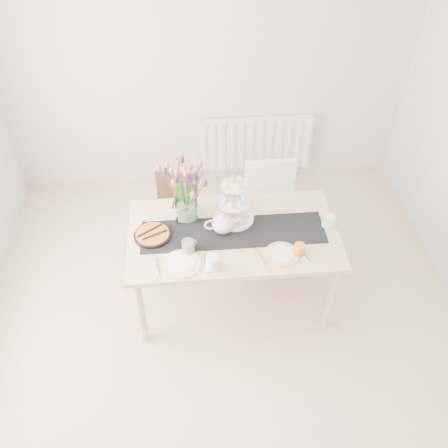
{
  "coord_description": "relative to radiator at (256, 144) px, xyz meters",
  "views": [
    {
      "loc": [
        -0.21,
        -2.04,
        3.25
      ],
      "look_at": [
        0.01,
        0.49,
        0.89
      ],
      "focal_mm": 38.0,
      "sensor_mm": 36.0,
      "label": 1
    }
  ],
  "objects": [
    {
      "name": "tart_tin",
      "position": [
        -1.02,
        -1.64,
        0.32
      ],
      "size": [
        0.28,
        0.28,
        0.03
      ],
      "rotation": [
        0.0,
        0.0,
        0.17
      ],
      "color": "black",
      "rests_on": "dining_table"
    },
    {
      "name": "dining_table",
      "position": [
        -0.41,
        -1.65,
        0.22
      ],
      "size": [
        1.6,
        0.9,
        0.75
      ],
      "color": "tan",
      "rests_on": "ground"
    },
    {
      "name": "cream_jug",
      "position": [
        0.32,
        -1.63,
        0.35
      ],
      "size": [
        0.12,
        0.12,
        0.1
      ],
      "primitive_type": "cylinder",
      "rotation": [
        0.0,
        0.0,
        0.23
      ],
      "color": "silver",
      "rests_on": "dining_table"
    },
    {
      "name": "plate_right",
      "position": [
        -0.08,
        -1.91,
        0.31
      ],
      "size": [
        0.33,
        0.33,
        0.01
      ],
      "primitive_type": "cylinder",
      "rotation": [
        0.0,
        0.0,
        0.42
      ],
      "color": "silver",
      "rests_on": "dining_table"
    },
    {
      "name": "tulip_vase",
      "position": [
        -0.76,
        -1.44,
        0.64
      ],
      "size": [
        0.62,
        0.62,
        0.53
      ],
      "rotation": [
        0.0,
        0.0,
        0.15
      ],
      "color": "silver",
      "rests_on": "dining_table"
    },
    {
      "name": "cake_stand",
      "position": [
        -0.39,
        -1.5,
        0.43
      ],
      "size": [
        0.32,
        0.32,
        0.46
      ],
      "rotation": [
        0.0,
        0.0,
        0.3
      ],
      "color": "gold",
      "rests_on": "dining_table"
    },
    {
      "name": "mug_grey",
      "position": [
        -0.76,
        -1.82,
        0.35
      ],
      "size": [
        0.13,
        0.13,
        0.11
      ],
      "primitive_type": "cylinder",
      "rotation": [
        0.0,
        0.0,
        0.67
      ],
      "color": "slate",
      "rests_on": "dining_table"
    },
    {
      "name": "radiator",
      "position": [
        0.0,
        0.0,
        0.0
      ],
      "size": [
        1.2,
        0.08,
        0.6
      ],
      "primitive_type": "cube",
      "color": "white",
      "rests_on": "room_shell"
    },
    {
      "name": "chair_white",
      "position": [
        -0.02,
        -1.07,
        0.08
      ],
      "size": [
        0.45,
        0.45,
        0.91
      ],
      "rotation": [
        0.0,
        0.0,
        0.01
      ],
      "color": "white",
      "rests_on": "ground"
    },
    {
      "name": "room_shell",
      "position": [
        -0.5,
        -2.19,
        0.85
      ],
      "size": [
        4.5,
        4.5,
        4.5
      ],
      "color": "tan",
      "rests_on": "ground"
    },
    {
      "name": "teapot",
      "position": [
        -0.49,
        -1.63,
        0.38
      ],
      "size": [
        0.28,
        0.23,
        0.18
      ],
      "primitive_type": null,
      "rotation": [
        0.0,
        0.0,
        0.04
      ],
      "color": "white",
      "rests_on": "dining_table"
    },
    {
      "name": "mug_white",
      "position": [
        -0.59,
        -1.99,
        0.36
      ],
      "size": [
        0.11,
        0.11,
        0.11
      ],
      "primitive_type": "cylinder",
      "rotation": [
        0.0,
        0.0,
        -0.21
      ],
      "color": "white",
      "rests_on": "dining_table"
    },
    {
      "name": "chair_brown",
      "position": [
        -0.86,
        -0.96,
        -0.02
      ],
      "size": [
        0.46,
        0.46,
        0.75
      ],
      "rotation": [
        0.0,
        0.0,
        -0.2
      ],
      "color": "#381C14",
      "rests_on": "ground"
    },
    {
      "name": "table_runner",
      "position": [
        -0.41,
        -1.65,
        0.3
      ],
      "size": [
        1.4,
        0.35,
        0.01
      ],
      "primitive_type": "cube",
      "color": "black",
      "rests_on": "dining_table"
    },
    {
      "name": "mug_orange",
      "position": [
        0.04,
        -1.91,
        0.35
      ],
      "size": [
        0.11,
        0.11,
        0.09
      ],
      "primitive_type": "cylinder",
      "rotation": [
        0.0,
        0.0,
        0.84
      ],
      "color": "orange",
      "rests_on": "dining_table"
    },
    {
      "name": "plate_left",
      "position": [
        -0.81,
        -1.94,
        0.31
      ],
      "size": [
        0.3,
        0.3,
        0.01
      ],
      "primitive_type": "cylinder",
      "rotation": [
        0.0,
        0.0,
        0.1
      ],
      "color": "white",
      "rests_on": "dining_table"
    }
  ]
}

